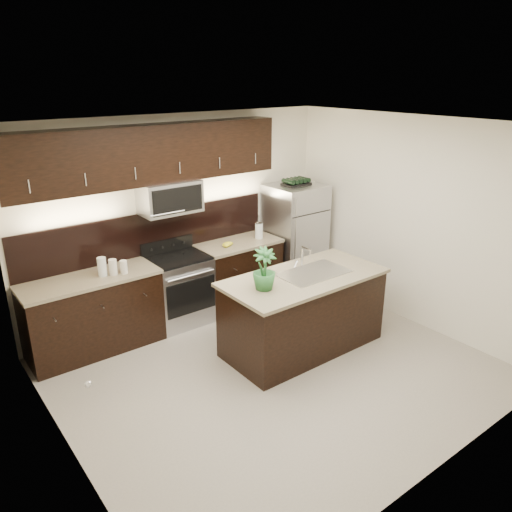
{
  "coord_description": "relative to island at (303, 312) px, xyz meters",
  "views": [
    {
      "loc": [
        -3.12,
        -3.73,
        3.17
      ],
      "look_at": [
        0.16,
        0.55,
        1.18
      ],
      "focal_mm": 35.0,
      "sensor_mm": 36.0,
      "label": 1
    }
  ],
  "objects": [
    {
      "name": "island",
      "position": [
        0.0,
        0.0,
        0.0
      ],
      "size": [
        1.96,
        0.96,
        0.94
      ],
      "color": "black",
      "rests_on": "ground"
    },
    {
      "name": "bananas",
      "position": [
        -0.16,
        1.41,
        0.5
      ],
      "size": [
        0.22,
        0.2,
        0.05
      ],
      "primitive_type": "ellipsoid",
      "rotation": [
        0.0,
        0.0,
        0.41
      ],
      "color": "gold",
      "rests_on": "counter_run"
    },
    {
      "name": "french_press",
      "position": [
        0.45,
        1.44,
        0.59
      ],
      "size": [
        0.12,
        0.12,
        0.33
      ],
      "rotation": [
        0.0,
        0.0,
        0.36
      ],
      "color": "silver",
      "rests_on": "counter_run"
    },
    {
      "name": "upper_fixtures",
      "position": [
        -1.03,
        1.64,
        1.67
      ],
      "size": [
        3.49,
        0.4,
        1.66
      ],
      "color": "black",
      "rests_on": "counter_run"
    },
    {
      "name": "room_walls",
      "position": [
        -0.71,
        -0.24,
        1.22
      ],
      "size": [
        4.52,
        4.02,
        2.71
      ],
      "color": "beige",
      "rests_on": "ground"
    },
    {
      "name": "counter_run",
      "position": [
        -1.06,
        1.49,
        -0.0
      ],
      "size": [
        3.51,
        0.65,
        0.94
      ],
      "color": "black",
      "rests_on": "ground"
    },
    {
      "name": "refrigerator",
      "position": [
        1.13,
        1.43,
        0.34
      ],
      "size": [
        0.78,
        0.71,
        1.62
      ],
      "primitive_type": "cube",
      "color": "#B2B2B7",
      "rests_on": "ground"
    },
    {
      "name": "sink_faucet",
      "position": [
        0.15,
        0.01,
        0.48
      ],
      "size": [
        0.84,
        0.5,
        0.28
      ],
      "color": "silver",
      "rests_on": "island"
    },
    {
      "name": "ground",
      "position": [
        -0.6,
        -0.2,
        -0.47
      ],
      "size": [
        4.5,
        4.5,
        0.0
      ],
      "primitive_type": "plane",
      "color": "gray",
      "rests_on": "ground"
    },
    {
      "name": "canisters",
      "position": [
        -1.78,
        1.41,
        0.57
      ],
      "size": [
        0.32,
        0.18,
        0.22
      ],
      "rotation": [
        0.0,
        0.0,
        -0.35
      ],
      "color": "silver",
      "rests_on": "counter_run"
    },
    {
      "name": "wine_rack",
      "position": [
        1.13,
        1.43,
        1.2
      ],
      "size": [
        0.4,
        0.25,
        0.1
      ],
      "color": "black",
      "rests_on": "refrigerator"
    },
    {
      "name": "plant",
      "position": [
        -0.6,
        -0.01,
        0.7
      ],
      "size": [
        0.31,
        0.31,
        0.47
      ],
      "primitive_type": "imported",
      "rotation": [
        0.0,
        0.0,
        -0.22
      ],
      "color": "#26612C",
      "rests_on": "island"
    }
  ]
}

